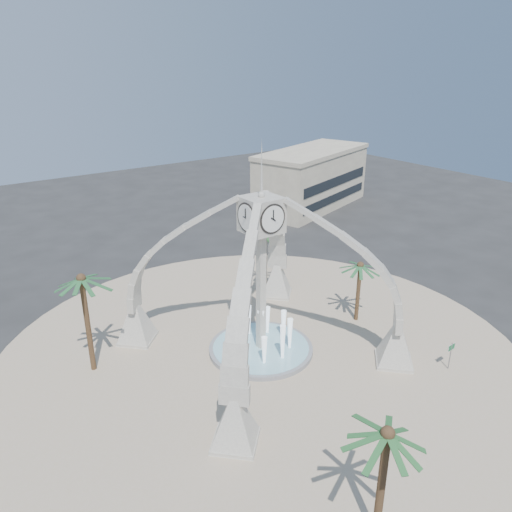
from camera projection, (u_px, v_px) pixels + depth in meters
ground at (261, 351)px, 38.59m from camera, size 140.00×140.00×0.00m
plaza at (261, 351)px, 38.58m from camera, size 40.00×40.00×0.06m
clock_tower at (261, 275)px, 36.18m from camera, size 17.94×17.94×16.30m
fountain at (261, 348)px, 38.48m from camera, size 8.00×8.00×3.62m
building_ne at (312, 178)px, 74.36m from camera, size 21.87×14.17×8.60m
palm_east at (360, 266)px, 41.29m from camera, size 4.14×4.14×5.84m
palm_west at (81, 280)px, 33.69m from camera, size 4.14×4.14×8.07m
palm_north at (266, 237)px, 47.00m from camera, size 4.50×4.50×6.11m
palm_south at (387, 435)px, 21.42m from camera, size 4.24×4.24×6.94m
street_sign at (451, 351)px, 35.77m from camera, size 0.82×0.07×2.23m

